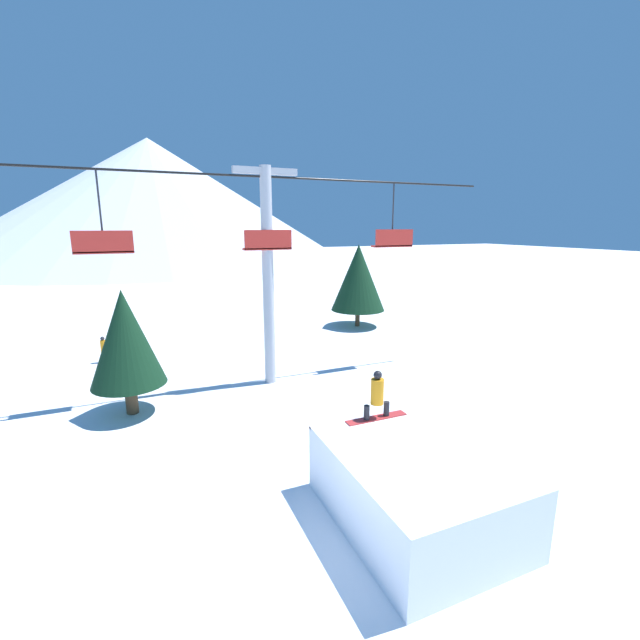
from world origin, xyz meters
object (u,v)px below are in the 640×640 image
at_px(snowboarder, 377,396).
at_px(distant_skier, 104,348).
at_px(snow_ramp, 415,487).
at_px(pine_tree_near, 125,338).

relative_size(snowboarder, distant_skier, 1.29).
xyz_separation_m(snow_ramp, snowboarder, (0.08, 1.75, 1.36)).
xyz_separation_m(pine_tree_near, distant_skier, (-1.15, 6.40, -1.92)).
bearing_deg(snowboarder, snow_ramp, -92.51).
distance_m(snow_ramp, snowboarder, 2.21).
relative_size(snowboarder, pine_tree_near, 0.38).
bearing_deg(pine_tree_near, snowboarder, -49.19).
relative_size(pine_tree_near, distant_skier, 3.40).
distance_m(snow_ramp, distant_skier, 16.04).
distance_m(snowboarder, pine_tree_near, 8.53).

